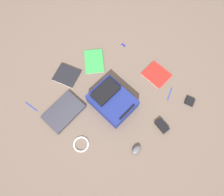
{
  "coord_description": "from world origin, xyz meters",
  "views": [
    {
      "loc": [
        0.51,
        0.48,
        1.82
      ],
      "look_at": [
        -0.0,
        0.03,
        0.02
      ],
      "focal_mm": 32.53,
      "sensor_mm": 36.0,
      "label": 1
    }
  ],
  "objects": [
    {
      "name": "cable_coil",
      "position": [
        0.5,
        0.11,
        0.01
      ],
      "size": [
        0.14,
        0.14,
        0.01
      ],
      "primitive_type": "torus",
      "color": "silver",
      "rests_on": "ground_plane"
    },
    {
      "name": "laptop",
      "position": [
        0.4,
        -0.22,
        0.02
      ],
      "size": [
        0.36,
        0.24,
        0.03
      ],
      "color": "#24242C",
      "rests_on": "ground_plane"
    },
    {
      "name": "pen_black",
      "position": [
        -0.41,
        0.41,
        0.0
      ],
      "size": [
        0.14,
        0.06,
        0.01
      ],
      "primitive_type": "cylinder",
      "rotation": [
        1.57,
        0.0,
        5.04
      ],
      "color": "#1933B2",
      "rests_on": "ground_plane"
    },
    {
      "name": "book_red",
      "position": [
        0.11,
        -0.47,
        0.01
      ],
      "size": [
        0.27,
        0.28,
        0.02
      ],
      "color": "silver",
      "rests_on": "ground_plane"
    },
    {
      "name": "book_comic",
      "position": [
        -0.18,
        -0.38,
        0.01
      ],
      "size": [
        0.33,
        0.33,
        0.02
      ],
      "color": "silver",
      "rests_on": "ground_plane"
    },
    {
      "name": "usb_stick",
      "position": [
        -0.54,
        -0.28,
        0.0
      ],
      "size": [
        0.02,
        0.05,
        0.01
      ],
      "primitive_type": "cube",
      "rotation": [
        0.0,
        0.0,
        -0.11
      ],
      "color": "#191999",
      "rests_on": "ground_plane"
    },
    {
      "name": "computer_mouse",
      "position": [
        0.22,
        0.5,
        0.02
      ],
      "size": [
        0.09,
        0.06,
        0.04
      ],
      "primitive_type": "ellipsoid",
      "rotation": [
        0.0,
        0.0,
        4.66
      ],
      "color": "#4C4C51",
      "rests_on": "ground_plane"
    },
    {
      "name": "earbud_pouch",
      "position": [
        -0.47,
        0.6,
        0.01
      ],
      "size": [
        0.1,
        0.1,
        0.02
      ],
      "primitive_type": "cube",
      "rotation": [
        0.0,
        0.0,
        0.26
      ],
      "color": "black",
      "rests_on": "ground_plane"
    },
    {
      "name": "ground_plane",
      "position": [
        0.0,
        0.0,
        0.0
      ],
      "size": [
        4.15,
        4.15,
        0.0
      ],
      "primitive_type": "plane",
      "color": "brown"
    },
    {
      "name": "backpack",
      "position": [
        0.03,
        0.06,
        0.07
      ],
      "size": [
        0.32,
        0.4,
        0.17
      ],
      "color": "navy",
      "rests_on": "ground_plane"
    },
    {
      "name": "book_manual",
      "position": [
        -0.48,
        0.19,
        0.01
      ],
      "size": [
        0.22,
        0.25,
        0.01
      ],
      "color": "silver",
      "rests_on": "ground_plane"
    },
    {
      "name": "power_brick",
      "position": [
        -0.1,
        0.54,
        0.02
      ],
      "size": [
        0.09,
        0.14,
        0.03
      ],
      "primitive_type": "cube",
      "rotation": [
        0.0,
        0.0,
        -0.2
      ],
      "color": "black",
      "rests_on": "ground_plane"
    },
    {
      "name": "pen_blue",
      "position": [
        0.56,
        -0.49,
        0.0
      ],
      "size": [
        0.02,
        0.15,
        0.01
      ],
      "primitive_type": "cylinder",
      "rotation": [
        1.57,
        0.0,
        0.1
      ],
      "color": "#1933B2",
      "rests_on": "ground_plane"
    }
  ]
}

